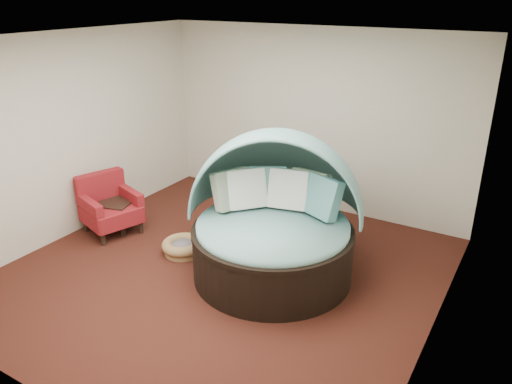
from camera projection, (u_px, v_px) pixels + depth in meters
The scene contains 10 objects.
floor at pixel (223, 272), 6.24m from camera, with size 5.00×5.00×0.00m, color #461E14.
wall_back at pixel (313, 120), 7.69m from camera, with size 5.00×5.00×0.00m, color beige.
wall_front at pixel (29, 262), 3.73m from camera, with size 5.00×5.00×0.00m, color beige.
wall_left at pixel (72, 136), 6.90m from camera, with size 5.00×5.00×0.00m, color beige.
wall_right at pixel (447, 214), 4.52m from camera, with size 5.00×5.00×0.00m, color beige.
ceiling at pixel (216, 39), 5.18m from camera, with size 5.00×5.00×0.00m, color white.
canopy_daybed at pixel (274, 210), 5.97m from camera, with size 2.57×2.54×1.79m.
pet_basket at pixel (183, 246), 6.65m from camera, with size 0.73×0.73×0.19m.
red_armchair at pixel (109, 206), 7.16m from camera, with size 0.91×0.91×0.84m.
side_table at pixel (117, 211), 7.24m from camera, with size 0.57×0.57×0.44m.
Camera 1 is at (3.13, -4.41, 3.30)m, focal length 35.00 mm.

